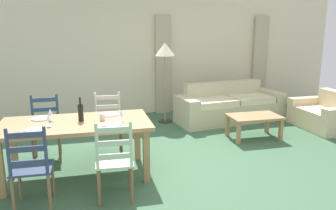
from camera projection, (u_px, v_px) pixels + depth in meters
ground_plane at (172, 170)px, 4.65m from camera, size 9.60×9.60×0.02m
wall_far at (136, 54)px, 7.46m from camera, size 9.60×0.16×2.70m
curtain_panel_left at (163, 65)px, 7.52m from camera, size 0.35×0.08×2.20m
curtain_panel_right at (260, 63)px, 8.08m from camera, size 0.35×0.08×2.20m
dining_table at (76, 129)px, 4.30m from camera, size 1.90×0.96×0.75m
dining_chair_near_left at (31, 168)px, 3.56m from camera, size 0.43×0.41×0.96m
dining_chair_near_right at (115, 161)px, 3.73m from camera, size 0.44×0.42×0.96m
dining_chair_far_left at (46, 128)px, 4.97m from camera, size 0.44×0.42×0.96m
dining_chair_far_right at (108, 124)px, 5.13m from camera, size 0.44×0.42×0.96m
dinner_plate_near_left at (36, 130)px, 3.94m from camera, size 0.24×0.24×0.02m
fork_near_left at (22, 131)px, 3.91m from camera, size 0.03×0.17×0.01m
dinner_plate_near_right at (112, 124)px, 4.15m from camera, size 0.24×0.24×0.02m
fork_near_right at (100, 126)px, 4.12m from camera, size 0.02×0.17×0.01m
dinner_plate_far_left at (41, 119)px, 4.41m from camera, size 0.24×0.24×0.02m
fork_far_left at (29, 120)px, 4.38m from camera, size 0.03×0.17×0.01m
dinner_plate_far_right at (110, 114)px, 4.62m from camera, size 0.24×0.24×0.02m
fork_far_right at (99, 116)px, 4.59m from camera, size 0.02×0.17×0.01m
wine_bottle at (81, 112)px, 4.31m from camera, size 0.07×0.07×0.32m
wine_glass_near_left at (48, 118)px, 4.07m from camera, size 0.06×0.06×0.16m
wine_glass_near_right at (121, 114)px, 4.26m from camera, size 0.06×0.06×0.16m
wine_glass_far_left at (50, 112)px, 4.32m from camera, size 0.06×0.06×0.16m
coffee_cup_primary at (102, 117)px, 4.35m from camera, size 0.07×0.07×0.09m
couch at (228, 107)px, 7.07m from camera, size 2.37×1.13×0.80m
coffee_table at (254, 119)px, 5.89m from camera, size 0.90×0.56×0.42m
armchair_upholstered at (325, 115)px, 6.54m from camera, size 0.85×1.19×0.72m
standing_lamp at (165, 54)px, 6.67m from camera, size 0.40×0.40×1.64m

